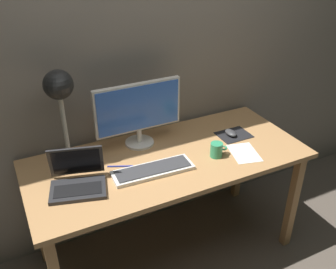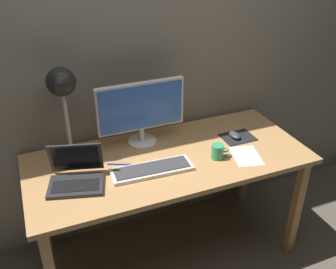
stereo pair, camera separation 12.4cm
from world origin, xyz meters
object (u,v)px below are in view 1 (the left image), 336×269
Objects in this scene: desk_lamp at (60,96)px; laptop at (77,176)px; monitor at (138,111)px; keyboard_main at (153,170)px; coffee_mug at (217,150)px; mouse at (231,133)px; pen at (120,166)px.

laptop is at bearing -93.79° from desk_lamp.
desk_lamp is (-0.42, 0.01, 0.17)m from monitor.
laptop is 0.42m from desk_lamp.
laptop is (-0.39, 0.06, 0.04)m from keyboard_main.
monitor is 0.50m from coffee_mug.
desk_lamp is 1.05m from mouse.
keyboard_main is at bearing -166.63° from mouse.
coffee_mug is (0.39, -0.02, 0.03)m from keyboard_main.
laptop is at bearing 174.01° from coffee_mug.
mouse is (0.97, -0.18, -0.37)m from desk_lamp.
monitor is at bearing 136.48° from coffee_mug.
monitor is 4.96× the size of coffee_mug.
keyboard_main is 0.39m from coffee_mug.
laptop is 0.99m from mouse.
laptop is at bearing -175.43° from mouse.
monitor is at bearing -2.00° from desk_lamp.
desk_lamp is at bearing 86.21° from laptop.
keyboard_main is 1.38× the size of laptop.
desk_lamp is at bearing 178.00° from monitor.
monitor reaches higher than keyboard_main.
keyboard_main is at bearing 177.28° from coffee_mug.
pen is (-0.53, 0.14, -0.04)m from coffee_mug.
monitor is at bearing 28.87° from laptop.
pen is at bearing -178.56° from mouse.
keyboard_main is 0.84× the size of desk_lamp.
laptop reaches higher than pen.
monitor reaches higher than coffee_mug.
mouse reaches higher than keyboard_main.
keyboard_main is 3.19× the size of pen.
keyboard_main is (-0.05, -0.30, -0.21)m from monitor.
monitor is 0.37m from keyboard_main.
mouse is at bearing 13.37° from keyboard_main.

